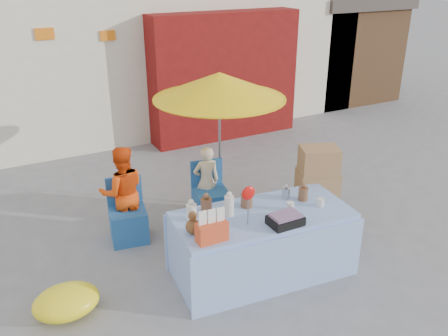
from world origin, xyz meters
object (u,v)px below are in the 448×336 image
market_table (261,242)px  chair_right (211,202)px  chair_left (128,222)px  box_stack (316,193)px  vendor_beige (206,181)px  vendor_orange (123,192)px  umbrella (219,86)px

market_table → chair_right: bearing=92.9°
chair_left → box_stack: 2.60m
chair_left → vendor_beige: size_ratio=0.79×
vendor_orange → vendor_beige: vendor_orange is taller
chair_right → vendor_orange: bearing=-176.3°
market_table → chair_left: size_ratio=2.61×
chair_left → box_stack: size_ratio=0.68×
market_table → vendor_orange: size_ratio=1.70×
chair_right → box_stack: 1.54m
chair_right → vendor_orange: (-1.25, 0.13, 0.40)m
market_table → box_stack: bearing=28.0°
chair_left → vendor_beige: bearing=15.9°
umbrella → vendor_beige: bearing=-153.4°
box_stack → chair_right: bearing=138.6°
box_stack → umbrella: bearing=123.1°
chair_right → vendor_orange: 1.32m
market_table → chair_right: size_ratio=2.61×
market_table → vendor_beige: market_table is taller
market_table → umbrella: size_ratio=1.06×
umbrella → box_stack: umbrella is taller
chair_left → umbrella: size_ratio=0.41×
vendor_orange → box_stack: size_ratio=1.04×
chair_left → vendor_beige: vendor_beige is taller
vendor_beige → chair_left: bearing=15.9°
market_table → vendor_beige: bearing=93.2°
vendor_beige → umbrella: (0.30, 0.15, 1.35)m
box_stack → vendor_orange: bearing=154.6°
vendor_orange → vendor_beige: 1.26m
vendor_beige → vendor_orange: bearing=9.8°
chair_right → umbrella: 1.69m
chair_left → umbrella: bearing=20.2°
chair_left → market_table: bearing=-41.8°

